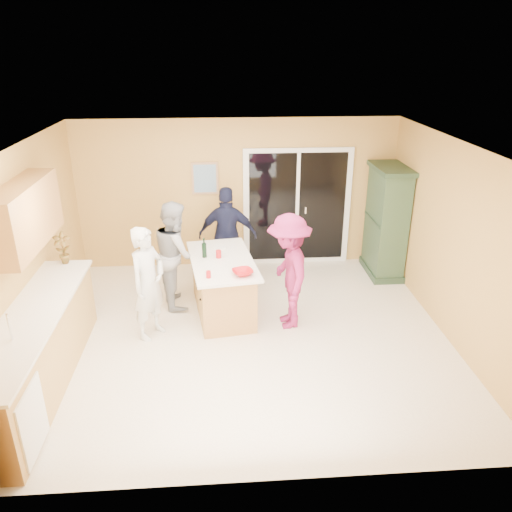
{
  "coord_description": "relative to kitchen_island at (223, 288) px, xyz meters",
  "views": [
    {
      "loc": [
        -0.29,
        -5.9,
        3.72
      ],
      "look_at": [
        0.15,
        0.1,
        1.15
      ],
      "focal_mm": 35.0,
      "sensor_mm": 36.0,
      "label": 1
    }
  ],
  "objects": [
    {
      "name": "floor",
      "position": [
        0.3,
        -0.7,
        -0.4
      ],
      "size": [
        5.5,
        5.5,
        0.0
      ],
      "primitive_type": "plane",
      "color": "white",
      "rests_on": "ground"
    },
    {
      "name": "ceiling",
      "position": [
        0.3,
        -0.7,
        2.2
      ],
      "size": [
        5.5,
        5.0,
        0.1
      ],
      "primitive_type": "cube",
      "color": "white",
      "rests_on": "wall_back"
    },
    {
      "name": "wall_back",
      "position": [
        0.3,
        1.8,
        0.9
      ],
      "size": [
        5.5,
        0.1,
        2.6
      ],
      "primitive_type": "cube",
      "color": "#F2BA63",
      "rests_on": "ground"
    },
    {
      "name": "wall_front",
      "position": [
        0.3,
        -3.2,
        0.9
      ],
      "size": [
        5.5,
        0.1,
        2.6
      ],
      "primitive_type": "cube",
      "color": "#F2BA63",
      "rests_on": "ground"
    },
    {
      "name": "wall_left",
      "position": [
        -2.45,
        -0.7,
        0.9
      ],
      "size": [
        0.1,
        5.0,
        2.6
      ],
      "primitive_type": "cube",
      "color": "#F2BA63",
      "rests_on": "ground"
    },
    {
      "name": "wall_right",
      "position": [
        3.05,
        -0.7,
        0.9
      ],
      "size": [
        0.1,
        5.0,
        2.6
      ],
      "primitive_type": "cube",
      "color": "#F2BA63",
      "rests_on": "ground"
    },
    {
      "name": "left_cabinet_run",
      "position": [
        -2.15,
        -1.75,
        0.06
      ],
      "size": [
        0.65,
        3.05,
        1.24
      ],
      "color": "tan",
      "rests_on": "floor"
    },
    {
      "name": "upper_cabinets",
      "position": [
        -2.28,
        -0.9,
        1.48
      ],
      "size": [
        0.35,
        1.6,
        0.75
      ],
      "primitive_type": "cube",
      "color": "tan",
      "rests_on": "wall_left"
    },
    {
      "name": "sliding_door",
      "position": [
        1.35,
        1.76,
        0.65
      ],
      "size": [
        1.9,
        0.07,
        2.1
      ],
      "color": "white",
      "rests_on": "floor"
    },
    {
      "name": "framed_picture",
      "position": [
        -0.25,
        1.78,
        1.2
      ],
      "size": [
        0.46,
        0.04,
        0.56
      ],
      "color": "#A57952",
      "rests_on": "wall_back"
    },
    {
      "name": "kitchen_island",
      "position": [
        0.0,
        0.0,
        0.0
      ],
      "size": [
        1.1,
        1.73,
        0.85
      ],
      "rotation": [
        0.0,
        0.0,
        0.14
      ],
      "color": "tan",
      "rests_on": "floor"
    },
    {
      "name": "green_hutch",
      "position": [
        2.79,
        1.2,
        0.52
      ],
      "size": [
        0.54,
        1.03,
        1.89
      ],
      "color": "#243A26",
      "rests_on": "floor"
    },
    {
      "name": "woman_white",
      "position": [
        -0.98,
        -0.57,
        0.39
      ],
      "size": [
        0.63,
        0.69,
        1.58
      ],
      "primitive_type": "imported",
      "rotation": [
        0.0,
        0.0,
        0.98
      ],
      "color": "silver",
      "rests_on": "floor"
    },
    {
      "name": "woman_grey",
      "position": [
        -0.68,
        0.35,
        0.41
      ],
      "size": [
        0.77,
        0.9,
        1.63
      ],
      "primitive_type": "imported",
      "rotation": [
        0.0,
        0.0,
        1.78
      ],
      "color": "#A5A5A8",
      "rests_on": "floor"
    },
    {
      "name": "woman_navy",
      "position": [
        0.11,
        1.05,
        0.42
      ],
      "size": [
        1.0,
        0.5,
        1.64
      ],
      "primitive_type": "imported",
      "rotation": [
        0.0,
        0.0,
        3.03
      ],
      "color": "#181D36",
      "rests_on": "floor"
    },
    {
      "name": "woman_magenta",
      "position": [
        0.91,
        -0.42,
        0.42
      ],
      "size": [
        0.68,
        1.1,
        1.65
      ],
      "primitive_type": "imported",
      "rotation": [
        0.0,
        0.0,
        -1.51
      ],
      "color": "#95205A",
      "rests_on": "floor"
    },
    {
      "name": "serving_bowl",
      "position": [
        0.27,
        -0.53,
        0.49
      ],
      "size": [
        0.35,
        0.35,
        0.07
      ],
      "primitive_type": "imported",
      "rotation": [
        0.0,
        0.0,
        0.3
      ],
      "color": "red",
      "rests_on": "kitchen_island"
    },
    {
      "name": "tulip_vase",
      "position": [
        -2.15,
        -0.18,
        0.76
      ],
      "size": [
        0.24,
        0.17,
        0.45
      ],
      "primitive_type": "imported",
      "rotation": [
        0.0,
        0.0,
        0.07
      ],
      "color": "#A42610",
      "rests_on": "left_cabinet_run"
    },
    {
      "name": "tumbler_near",
      "position": [
        -0.18,
        -0.59,
        0.5
      ],
      "size": [
        0.07,
        0.07,
        0.09
      ],
      "primitive_type": "cylinder",
      "rotation": [
        0.0,
        0.0,
        0.03
      ],
      "color": "red",
      "rests_on": "kitchen_island"
    },
    {
      "name": "tumbler_far",
      "position": [
        -0.05,
        0.08,
        0.51
      ],
      "size": [
        0.08,
        0.08,
        0.11
      ],
      "primitive_type": "cylinder",
      "rotation": [
        0.0,
        0.0,
        -0.06
      ],
      "color": "red",
      "rests_on": "kitchen_island"
    },
    {
      "name": "wine_bottle",
      "position": [
        -0.25,
        0.11,
        0.57
      ],
      "size": [
        0.07,
        0.07,
        0.29
      ],
      "rotation": [
        0.0,
        0.0,
        0.01
      ],
      "color": "black",
      "rests_on": "kitchen_island"
    },
    {
      "name": "white_plate",
      "position": [
        -0.03,
        0.47,
        0.46
      ],
      "size": [
        0.28,
        0.28,
        0.01
      ],
      "primitive_type": "cylinder",
      "rotation": [
        0.0,
        0.0,
        -0.41
      ],
      "color": "silver",
      "rests_on": "kitchen_island"
    }
  ]
}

